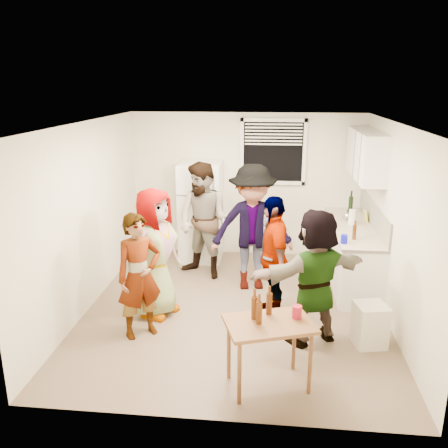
# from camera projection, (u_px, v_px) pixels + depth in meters

# --- Properties ---
(room) EXTENTS (4.00, 4.50, 2.50)m
(room) POSITION_uv_depth(u_px,v_px,m) (235.00, 309.00, 6.50)
(room) COLOR silver
(room) RESTS_ON ground
(window) EXTENTS (1.12, 0.10, 1.06)m
(window) POSITION_uv_depth(u_px,v_px,m) (273.00, 152.00, 8.03)
(window) COLOR white
(window) RESTS_ON room
(refrigerator) EXTENTS (0.70, 0.70, 1.70)m
(refrigerator) POSITION_uv_depth(u_px,v_px,m) (201.00, 212.00, 8.12)
(refrigerator) COLOR white
(refrigerator) RESTS_ON ground
(counter_lower) EXTENTS (0.60, 2.20, 0.86)m
(counter_lower) POSITION_uv_depth(u_px,v_px,m) (351.00, 255.00, 7.30)
(counter_lower) COLOR white
(counter_lower) RESTS_ON ground
(countertop) EXTENTS (0.64, 2.22, 0.04)m
(countertop) POSITION_uv_depth(u_px,v_px,m) (353.00, 227.00, 7.17)
(countertop) COLOR beige
(countertop) RESTS_ON counter_lower
(backsplash) EXTENTS (0.03, 2.20, 0.36)m
(backsplash) POSITION_uv_depth(u_px,v_px,m) (374.00, 215.00, 7.09)
(backsplash) COLOR beige
(backsplash) RESTS_ON countertop
(upper_cabinets) EXTENTS (0.34, 1.60, 0.70)m
(upper_cabinets) POSITION_uv_depth(u_px,v_px,m) (366.00, 155.00, 7.04)
(upper_cabinets) COLOR white
(upper_cabinets) RESTS_ON room
(kettle) EXTENTS (0.22, 0.18, 0.18)m
(kettle) POSITION_uv_depth(u_px,v_px,m) (347.00, 220.00, 7.47)
(kettle) COLOR silver
(kettle) RESTS_ON countertop
(paper_towel) EXTENTS (0.11, 0.11, 0.23)m
(paper_towel) POSITION_uv_depth(u_px,v_px,m) (352.00, 224.00, 7.23)
(paper_towel) COLOR white
(paper_towel) RESTS_ON countertop
(wine_bottle) EXTENTS (0.07, 0.07, 0.28)m
(wine_bottle) POSITION_uv_depth(u_px,v_px,m) (350.00, 213.00, 7.84)
(wine_bottle) COLOR black
(wine_bottle) RESTS_ON countertop
(beer_bottle_counter) EXTENTS (0.05, 0.05, 0.20)m
(beer_bottle_counter) POSITION_uv_depth(u_px,v_px,m) (354.00, 239.00, 6.54)
(beer_bottle_counter) COLOR #47230C
(beer_bottle_counter) RESTS_ON countertop
(blue_cup) EXTENTS (0.09, 0.09, 0.12)m
(blue_cup) POSITION_uv_depth(u_px,v_px,m) (344.00, 243.00, 6.38)
(blue_cup) COLOR #0F10C0
(blue_cup) RESTS_ON countertop
(picture_frame) EXTENTS (0.02, 0.20, 0.16)m
(picture_frame) POSITION_uv_depth(u_px,v_px,m) (366.00, 216.00, 7.39)
(picture_frame) COLOR #E5E44B
(picture_frame) RESTS_ON countertop
(trash_bin) EXTENTS (0.41, 0.41, 0.51)m
(trash_bin) POSITION_uv_depth(u_px,v_px,m) (370.00, 325.00, 5.56)
(trash_bin) COLOR silver
(trash_bin) RESTS_ON ground
(serving_table) EXTENTS (0.99, 0.81, 0.72)m
(serving_table) POSITION_uv_depth(u_px,v_px,m) (267.00, 385.00, 4.87)
(serving_table) COLOR brown
(serving_table) RESTS_ON ground
(beer_bottle_table) EXTENTS (0.06, 0.06, 0.24)m
(beer_bottle_table) POSITION_uv_depth(u_px,v_px,m) (254.00, 318.00, 4.74)
(beer_bottle_table) COLOR #47230C
(beer_bottle_table) RESTS_ON serving_table
(red_cup) EXTENTS (0.10, 0.10, 0.13)m
(red_cup) POSITION_uv_depth(u_px,v_px,m) (297.00, 318.00, 4.75)
(red_cup) COLOR maroon
(red_cup) RESTS_ON serving_table
(guest_grey) EXTENTS (1.91, 1.46, 0.55)m
(guest_grey) POSITION_uv_depth(u_px,v_px,m) (158.00, 313.00, 6.39)
(guest_grey) COLOR #969696
(guest_grey) RESTS_ON ground
(guest_stripe) EXTENTS (1.39, 1.56, 0.37)m
(guest_stripe) POSITION_uv_depth(u_px,v_px,m) (142.00, 334.00, 5.86)
(guest_stripe) COLOR #141933
(guest_stripe) RESTS_ON ground
(guest_back_left) EXTENTS (1.65, 2.03, 0.69)m
(guest_back_left) POSITION_uv_depth(u_px,v_px,m) (204.00, 275.00, 7.62)
(guest_back_left) COLOR brown
(guest_back_left) RESTS_ON ground
(guest_back_right) EXTENTS (1.49, 2.05, 0.70)m
(guest_back_right) POSITION_uv_depth(u_px,v_px,m) (251.00, 287.00, 7.20)
(guest_back_right) COLOR #414146
(guest_back_right) RESTS_ON ground
(guest_black) EXTENTS (1.80, 1.29, 0.40)m
(guest_black) POSITION_uv_depth(u_px,v_px,m) (271.00, 314.00, 6.35)
(guest_black) COLOR black
(guest_black) RESTS_ON ground
(guest_orange) EXTENTS (2.12, 2.17, 0.48)m
(guest_orange) POSITION_uv_depth(u_px,v_px,m) (311.00, 340.00, 5.72)
(guest_orange) COLOR #E57146
(guest_orange) RESTS_ON ground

